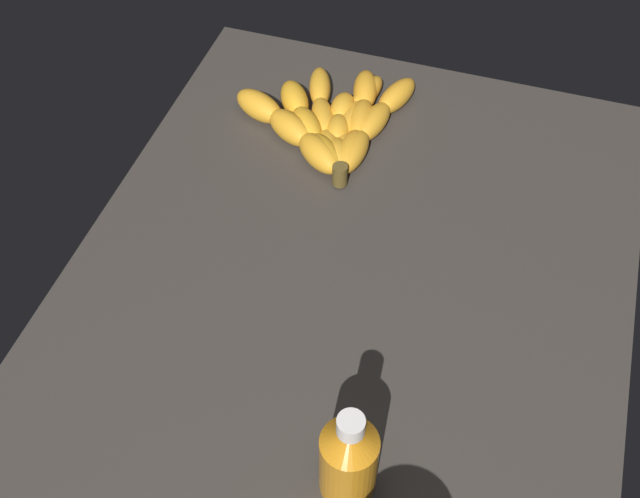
% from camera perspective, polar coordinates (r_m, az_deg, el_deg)
% --- Properties ---
extents(ground_plane, '(0.94, 0.65, 0.04)m').
position_cam_1_polar(ground_plane, '(0.92, 1.12, -5.28)').
color(ground_plane, '#38332D').
extents(banana_bunch, '(0.23, 0.25, 0.04)m').
position_cam_1_polar(banana_bunch, '(1.09, 0.95, 9.03)').
color(banana_bunch, orange).
rests_on(banana_bunch, ground_plane).
extents(honey_bottle, '(0.06, 0.06, 0.13)m').
position_cam_1_polar(honey_bottle, '(0.75, 2.09, -14.85)').
color(honey_bottle, orange).
rests_on(honey_bottle, ground_plane).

